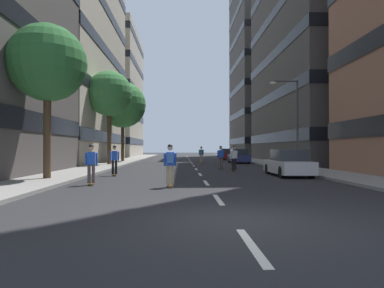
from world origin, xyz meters
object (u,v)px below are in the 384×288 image
object	(u,v)px
street_tree_near	(123,105)
streetlamp_right	(292,114)
parked_car_mid	(288,164)
street_tree_far	(109,94)
skater_4	(201,153)
parked_car_near	(239,156)
skater_3	(170,163)
parked_car_far	(227,155)
skater_0	(221,156)
skater_1	(234,157)
skater_5	(91,162)
street_tree_mid	(48,64)
skater_2	(114,159)

from	to	relation	value
street_tree_near	streetlamp_right	xyz separation A→B (m)	(14.79, -13.71, -2.34)
parked_car_mid	street_tree_far	xyz separation A→B (m)	(-12.77, 11.80, 5.88)
streetlamp_right	skater_4	world-z (taller)	streetlamp_right
parked_car_near	skater_3	bearing A→B (deg)	-106.90
parked_car_near	skater_4	xyz separation A→B (m)	(-3.99, 0.47, 0.32)
parked_car_far	street_tree_far	bearing A→B (deg)	-131.56
streetlamp_right	skater_0	bearing A→B (deg)	164.40
skater_1	skater_4	bearing A→B (deg)	96.23
parked_car_mid	skater_5	xyz separation A→B (m)	(-10.13, -4.47, 0.29)
skater_0	street_tree_near	bearing A→B (deg)	128.18
street_tree_far	skater_0	world-z (taller)	street_tree_far
streetlamp_right	skater_1	size ratio (longest dim) A/B	3.65
skater_1	parked_car_mid	bearing A→B (deg)	-55.92
streetlamp_right	skater_1	world-z (taller)	streetlamp_right
street_tree_far	skater_5	xyz separation A→B (m)	(2.65, -16.26, -5.60)
street_tree_mid	parked_car_mid	bearing A→B (deg)	11.38
street_tree_near	streetlamp_right	size ratio (longest dim) A/B	1.38
parked_car_near	skater_3	world-z (taller)	skater_3
parked_car_near	street_tree_near	world-z (taller)	street_tree_near
street_tree_mid	streetlamp_right	distance (m)	16.80
parked_car_near	parked_car_mid	xyz separation A→B (m)	(0.00, -16.54, 0.00)
streetlamp_right	street_tree_far	bearing A→B (deg)	156.07
street_tree_near	parked_car_far	bearing A→B (deg)	29.61
parked_car_mid	parked_car_near	bearing A→B (deg)	90.00
parked_car_mid	skater_4	size ratio (longest dim) A/B	2.47
skater_3	streetlamp_right	bearing A→B (deg)	50.74
parked_car_far	street_tree_mid	bearing A→B (deg)	-113.93
street_tree_near	skater_5	bearing A→B (deg)	-83.55
skater_2	skater_3	bearing A→B (deg)	-59.36
skater_4	skater_5	size ratio (longest dim) A/B	1.00
street_tree_near	skater_2	bearing A→B (deg)	-81.71
parked_car_far	skater_1	world-z (taller)	skater_1
parked_car_far	skater_4	world-z (taller)	skater_4
parked_car_far	skater_5	xyz separation A→B (m)	(-10.13, -30.67, 0.29)
skater_4	skater_0	bearing A→B (deg)	-85.16
street_tree_mid	streetlamp_right	xyz separation A→B (m)	(14.79, 7.81, -1.63)
skater_0	skater_4	bearing A→B (deg)	94.84
skater_4	skater_3	bearing A→B (deg)	-96.78
streetlamp_right	skater_3	size ratio (longest dim) A/B	3.65
parked_car_near	skater_0	bearing A→B (deg)	-107.54
skater_0	skater_3	size ratio (longest dim) A/B	1.00
street_tree_mid	skater_5	distance (m)	5.79
street_tree_far	skater_4	distance (m)	11.63
parked_car_near	parked_car_far	world-z (taller)	same
street_tree_mid	skater_5	world-z (taller)	street_tree_mid
parked_car_mid	skater_5	world-z (taller)	skater_5
street_tree_near	street_tree_mid	bearing A→B (deg)	-90.00
skater_2	street_tree_mid	bearing A→B (deg)	-132.71
streetlamp_right	skater_2	xyz separation A→B (m)	(-12.08, -4.87, -3.15)
parked_car_far	skater_5	world-z (taller)	skater_5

